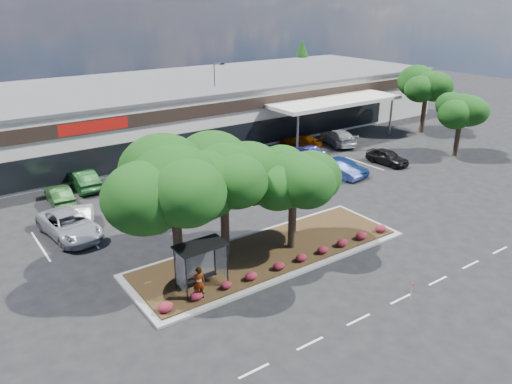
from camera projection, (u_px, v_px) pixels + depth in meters
ground at (338, 272)px, 29.32m from camera, size 160.00×160.00×0.00m
retail_store at (121, 115)px, 54.02m from camera, size 80.40×25.20×6.25m
landscape_island at (270, 253)px, 31.25m from camera, size 18.00×6.00×0.26m
lane_markings at (238, 214)px, 37.18m from camera, size 33.12×20.06×0.01m
shrub_row at (291, 261)px, 29.51m from camera, size 17.00×0.80×0.50m
bus_shelter at (200, 253)px, 26.70m from camera, size 2.75×1.55×2.59m
island_tree_west at (176, 213)px, 26.93m from camera, size 7.20×7.20×7.89m
island_tree_mid at (224, 200)px, 29.44m from camera, size 6.60×6.60×7.32m
island_tree_east at (293, 199)px, 30.59m from camera, size 5.80×5.80×6.50m
tree_east_near at (459, 124)px, 49.69m from camera, size 5.60×5.60×6.51m
tree_east_far at (425, 101)px, 58.26m from camera, size 6.40×6.40×7.62m
conifer_north_east at (302, 68)px, 79.41m from camera, size 3.96×3.96×9.00m
person_waiting at (199, 283)px, 26.00m from camera, size 0.77×0.60×1.85m
light_pole at (216, 109)px, 53.85m from camera, size 1.43×0.50×8.74m
survey_stake at (412, 288)px, 26.52m from camera, size 0.07×0.14×0.97m
car_0 at (69, 225)px, 33.45m from camera, size 3.44×6.23×1.65m
car_1 at (81, 219)px, 34.60m from camera, size 2.87×4.45×1.38m
car_2 at (151, 210)px, 35.88m from camera, size 3.47×5.11×1.60m
car_3 at (181, 191)px, 39.49m from camera, size 3.23×5.05×1.57m
car_4 at (202, 188)px, 39.96m from camera, size 3.30×5.14×1.60m
car_5 at (258, 182)px, 41.56m from camera, size 2.86×4.59×1.43m
car_6 at (339, 170)px, 44.58m from camera, size 1.94×4.38×1.40m
car_7 at (345, 166)px, 45.23m from camera, size 2.73×4.88×1.57m
car_8 at (387, 157)px, 48.03m from camera, size 2.01×4.40×1.46m
car_9 at (59, 195)px, 38.75m from camera, size 1.76×4.48×1.45m
car_10 at (83, 179)px, 41.82m from camera, size 1.79×4.98×1.64m
car_11 at (129, 188)px, 40.45m from camera, size 1.69×3.98×1.34m
car_12 at (218, 169)px, 44.51m from camera, size 3.60×6.00×1.63m
car_13 at (228, 155)px, 48.57m from camera, size 2.15×4.87×1.55m
car_14 at (260, 155)px, 48.79m from camera, size 2.30×4.20×1.35m
car_15 at (306, 153)px, 49.53m from camera, size 2.08×4.19×1.32m
car_16 at (301, 141)px, 53.28m from camera, size 3.10×5.16×1.40m
car_17 at (338, 137)px, 54.47m from camera, size 3.80×6.06×1.64m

